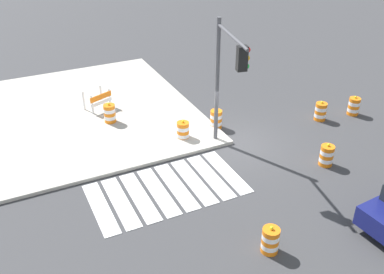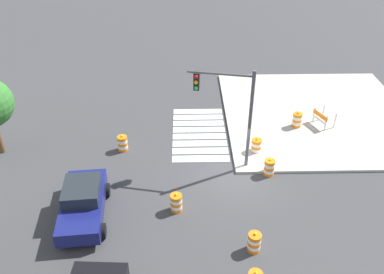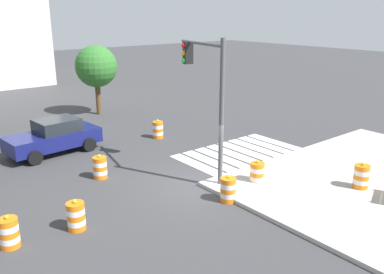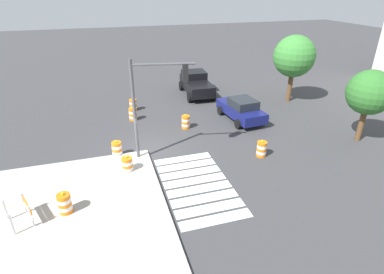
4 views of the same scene
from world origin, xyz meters
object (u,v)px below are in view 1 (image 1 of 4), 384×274
(traffic_barrel_crosswalk_end, at_px, (321,111))
(traffic_barrel_median_near, at_px, (183,131))
(traffic_barrel_near_corner, at_px, (354,106))
(traffic_light_pole, at_px, (227,69))
(traffic_barrel_on_sidewalk, at_px, (110,113))
(traffic_barrel_far_curb, at_px, (216,119))
(construction_barricade, at_px, (99,99))
(traffic_barrel_lane_center, at_px, (327,155))
(traffic_barrel_median_far, at_px, (270,240))

(traffic_barrel_crosswalk_end, bearing_deg, traffic_barrel_median_near, -9.50)
(traffic_barrel_near_corner, relative_size, traffic_light_pole, 0.19)
(traffic_barrel_median_near, distance_m, traffic_barrel_on_sidewalk, 3.87)
(traffic_barrel_far_curb, height_order, traffic_barrel_on_sidewalk, traffic_barrel_on_sidewalk)
(traffic_barrel_crosswalk_end, height_order, traffic_barrel_far_curb, same)
(construction_barricade, bearing_deg, traffic_barrel_near_corner, 153.01)
(traffic_barrel_far_curb, bearing_deg, traffic_barrel_near_corner, 165.45)
(traffic_barrel_near_corner, distance_m, traffic_barrel_median_near, 8.98)
(traffic_barrel_lane_center, relative_size, traffic_barrel_on_sidewalk, 1.00)
(traffic_light_pole, bearing_deg, construction_barricade, -59.43)
(traffic_barrel_median_near, xyz_separation_m, traffic_barrel_on_sidewalk, (2.56, -2.89, 0.15))
(traffic_barrel_near_corner, bearing_deg, traffic_barrel_crosswalk_end, -7.84)
(traffic_barrel_lane_center, distance_m, traffic_light_pole, 5.51)
(traffic_barrel_near_corner, relative_size, traffic_barrel_far_curb, 1.00)
(traffic_barrel_near_corner, xyz_separation_m, traffic_barrel_lane_center, (4.37, 3.02, 0.00))
(traffic_barrel_median_near, bearing_deg, traffic_barrel_on_sidewalk, -48.49)
(traffic_barrel_median_near, bearing_deg, construction_barricade, -59.18)
(traffic_barrel_median_far, bearing_deg, traffic_light_pole, -105.04)
(traffic_barrel_crosswalk_end, relative_size, traffic_barrel_median_far, 1.00)
(traffic_barrel_near_corner, xyz_separation_m, traffic_barrel_crosswalk_end, (1.91, -0.26, 0.00))
(traffic_barrel_crosswalk_end, relative_size, traffic_barrel_far_curb, 1.00)
(traffic_barrel_far_curb, relative_size, construction_barricade, 0.71)
(traffic_barrel_median_far, bearing_deg, traffic_barrel_lane_center, -147.93)
(traffic_barrel_median_near, height_order, traffic_barrel_far_curb, same)
(traffic_barrel_median_near, height_order, traffic_barrel_median_far, same)
(traffic_barrel_median_near, relative_size, traffic_barrel_far_curb, 1.00)
(traffic_barrel_lane_center, bearing_deg, construction_barricade, -51.21)
(traffic_barrel_far_curb, xyz_separation_m, traffic_light_pole, (0.85, 2.23, 3.46))
(construction_barricade, bearing_deg, traffic_barrel_median_near, 120.82)
(traffic_barrel_on_sidewalk, xyz_separation_m, traffic_light_pole, (-3.63, 4.75, 3.31))
(traffic_barrel_far_curb, height_order, construction_barricade, construction_barricade)
(traffic_barrel_median_far, xyz_separation_m, traffic_barrel_on_sidewalk, (2.10, -10.45, 0.15))
(traffic_barrel_median_far, xyz_separation_m, traffic_light_pole, (-1.53, -5.70, 3.46))
(construction_barricade, distance_m, traffic_light_pole, 7.97)
(traffic_barrel_median_near, distance_m, traffic_barrel_median_far, 7.57)
(traffic_barrel_crosswalk_end, bearing_deg, traffic_barrel_lane_center, 53.14)
(traffic_barrel_on_sidewalk, bearing_deg, traffic_barrel_crosswalk_end, 156.91)
(traffic_barrel_median_near, height_order, traffic_barrel_on_sidewalk, traffic_barrel_on_sidewalk)
(traffic_barrel_far_curb, height_order, traffic_light_pole, traffic_light_pole)
(traffic_barrel_median_near, height_order, construction_barricade, construction_barricade)
(traffic_barrel_crosswalk_end, height_order, traffic_barrel_lane_center, same)
(construction_barricade, height_order, traffic_light_pole, traffic_light_pole)
(traffic_barrel_near_corner, relative_size, traffic_barrel_median_far, 1.00)
(traffic_barrel_median_far, height_order, traffic_barrel_lane_center, same)
(traffic_barrel_near_corner, height_order, traffic_barrel_median_near, same)
(traffic_barrel_median_near, relative_size, construction_barricade, 0.71)
(traffic_barrel_near_corner, bearing_deg, construction_barricade, -26.99)
(traffic_barrel_lane_center, xyz_separation_m, traffic_barrel_on_sidewalk, (7.05, -7.34, 0.15))
(traffic_barrel_near_corner, xyz_separation_m, traffic_barrel_median_far, (9.33, 6.12, 0.00))
(traffic_barrel_crosswalk_end, xyz_separation_m, traffic_barrel_far_curb, (5.04, -1.54, 0.00))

